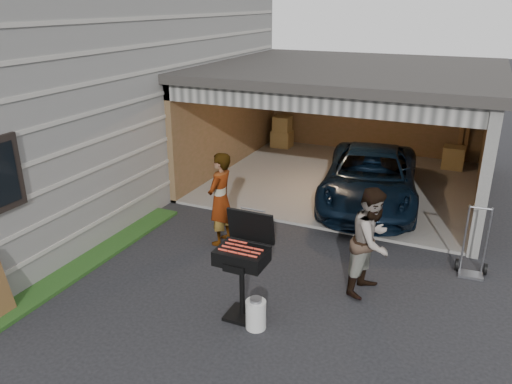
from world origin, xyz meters
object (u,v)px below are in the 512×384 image
at_px(minivan, 370,180).
at_px(hand_truck, 472,261).
at_px(man, 372,241).
at_px(propane_tank, 256,314).
at_px(woman, 220,199).
at_px(bbq_grill, 243,259).

xyz_separation_m(minivan, hand_truck, (2.24, -2.32, -0.37)).
bearing_deg(minivan, man, -86.46).
bearing_deg(hand_truck, propane_tank, -137.50).
relative_size(woman, propane_tank, 4.12).
height_order(woman, propane_tank, woman).
height_order(minivan, hand_truck, hand_truck).
height_order(propane_tank, hand_truck, hand_truck).
relative_size(minivan, hand_truck, 3.56).
distance_m(woman, propane_tank, 2.83).
distance_m(man, hand_truck, 2.02).
height_order(man, propane_tank, man).
xyz_separation_m(minivan, propane_tank, (-0.46, -5.16, -0.38)).
distance_m(man, propane_tank, 2.13).
bearing_deg(hand_truck, woman, -175.13).
height_order(woman, man, woman).
xyz_separation_m(minivan, bbq_grill, (-0.75, -4.96, 0.33)).
relative_size(woman, hand_truck, 1.47).
bearing_deg(woman, hand_truck, 100.99).
relative_size(bbq_grill, propane_tank, 3.63).
xyz_separation_m(man, propane_tank, (-1.23, -1.62, -0.65)).
distance_m(minivan, propane_tank, 5.20).
xyz_separation_m(bbq_grill, propane_tank, (0.29, -0.20, -0.72)).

